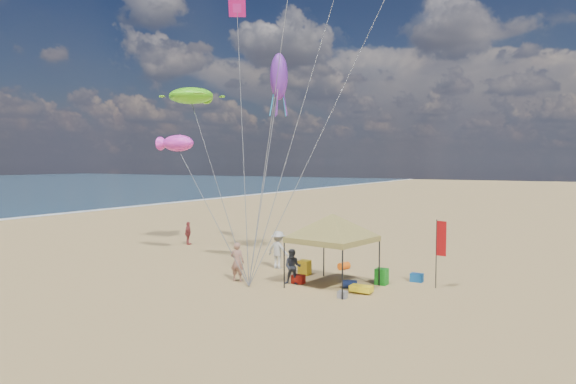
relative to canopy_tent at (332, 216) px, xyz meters
name	(u,v)px	position (x,y,z in m)	size (l,w,h in m)	color
ground	(252,291)	(-2.55, -2.39, -3.05)	(280.00, 280.00, 0.00)	tan
canopy_tent	(332,216)	(0.00, 0.00, 0.00)	(5.88, 5.88, 3.67)	black
feather_flag	(440,243)	(4.10, 1.96, -1.08)	(0.45, 0.11, 2.95)	black
cooler_red	(298,279)	(-1.58, -0.17, -2.86)	(0.54, 0.38, 0.38)	#A5160D
cooler_blue	(417,277)	(2.89, 2.77, -2.86)	(0.54, 0.38, 0.38)	#12509A
bag_navy	(350,284)	(0.78, 0.11, -2.87)	(0.36, 0.36, 0.60)	#0D183C
bag_orange	(344,266)	(-1.03, 3.59, -2.87)	(0.36, 0.36, 0.60)	#F9610D
chair_green	(382,277)	(1.70, 1.49, -2.70)	(0.50, 0.50, 0.70)	#17831A
chair_yellow	(305,268)	(-2.16, 1.51, -2.70)	(0.50, 0.50, 0.70)	gold
crate_grey	(342,295)	(1.15, -1.50, -2.91)	(0.34, 0.30, 0.28)	gray
beach_cart	(361,288)	(1.51, -0.42, -2.85)	(0.90, 0.50, 0.24)	yellow
person_near_a	(237,262)	(-4.15, -1.19, -2.16)	(0.65, 0.43, 1.78)	#A36F5D
person_near_b	(293,267)	(-1.70, -0.46, -2.27)	(0.76, 0.59, 1.57)	#363C4A
person_near_c	(278,250)	(-4.01, 2.15, -2.10)	(1.23, 0.71, 1.91)	beige
person_far_a	(188,233)	(-12.99, 5.72, -2.30)	(0.88, 0.37, 1.50)	#AB4241
turtle_kite	(191,96)	(-11.20, 4.03, 6.26)	(2.83, 2.27, 0.94)	#5CEC19
fish_kite	(178,143)	(-10.09, 1.62, 3.36)	(2.03, 1.02, 0.90)	#FF39DC
squid_kite	(279,77)	(-6.34, 6.14, 7.30)	(1.04, 1.04, 2.70)	purple
stunt_kite_pink	(237,8)	(-12.50, 10.66, 13.23)	(1.21, 0.04, 1.21)	#F71693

